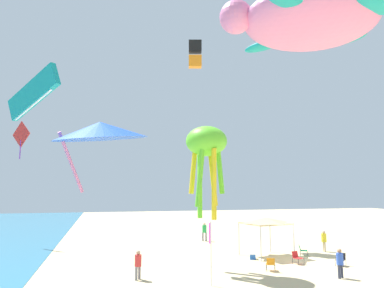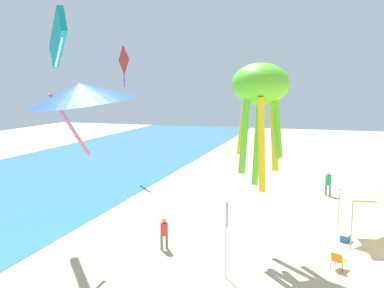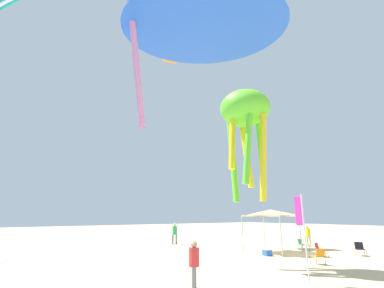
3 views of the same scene
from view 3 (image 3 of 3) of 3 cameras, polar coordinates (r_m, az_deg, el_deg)
The scene contains 14 objects.
ground at distance 21.55m, azimuth 22.61°, elevation -20.02°, with size 120.00×120.00×0.10m, color #D6BC8C.
canopy_tent at distance 21.08m, azimuth 15.65°, elevation -13.39°, with size 3.40×3.55×2.89m.
folding_chair_near_cooler at distance 20.20m, azimuth 24.55°, elevation -18.80°, with size 0.73×0.65×0.82m.
folding_chair_left_of_tent at distance 17.13m, azimuth 24.30°, elevation -19.87°, with size 0.78×0.72×0.82m.
folding_chair_facing_ocean at distance 23.15m, azimuth 21.49°, elevation -18.34°, with size 0.74×0.79×0.82m.
folding_chair_right_of_tent at distance 21.89m, azimuth 30.93°, elevation -17.65°, with size 0.78×0.81×0.82m.
cooler_box at distance 19.72m, azimuth 15.01°, elevation -20.49°, with size 0.72×0.61×0.40m.
banner_flag at distance 11.98m, azimuth 21.60°, elevation -15.71°, with size 0.36×0.06×3.32m.
person_watching_sky at distance 26.11m, azimuth 22.49°, elevation -16.53°, with size 0.44×0.40×1.69m.
person_kite_handler at distance 26.25m, azimuth -3.54°, elevation -17.38°, with size 0.43×0.45×1.79m.
person_near_umbrella at distance 10.87m, azimuth 0.40°, elevation -22.54°, with size 0.38×0.38×1.60m.
kite_box_black at distance 30.14m, azimuth -4.25°, elevation 18.96°, with size 1.77×1.65×2.98m.
kite_delta_blue at distance 8.46m, azimuth 2.35°, elevation 24.33°, with size 6.33×6.32×3.64m.
kite_octopus_lime at distance 15.61m, azimuth 10.78°, elevation 5.97°, with size 2.70×2.70×6.00m.
Camera 3 is at (-11.36, 18.13, 2.51)m, focal length 26.26 mm.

